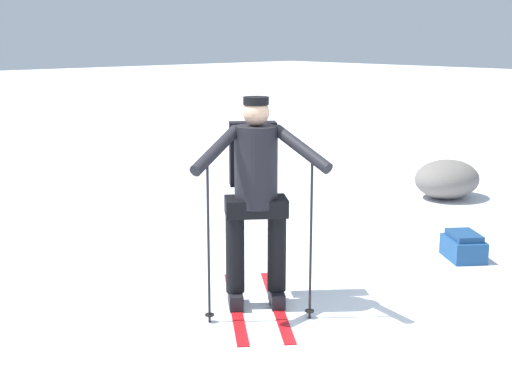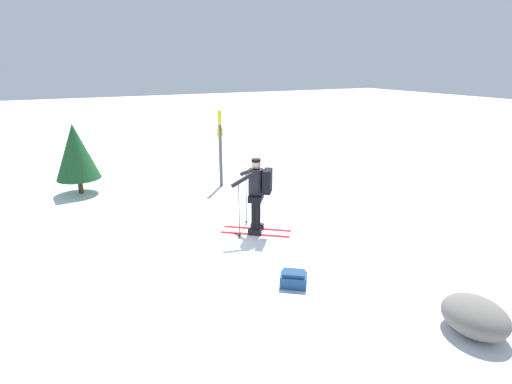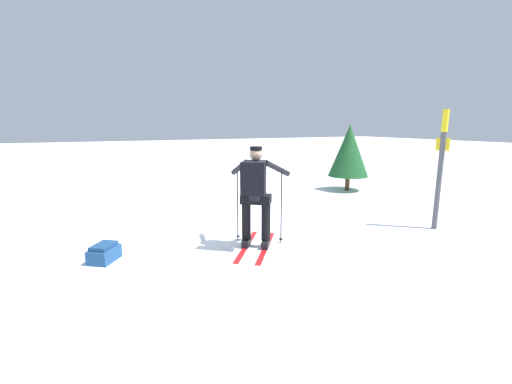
{
  "view_description": "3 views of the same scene",
  "coord_description": "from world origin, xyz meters",
  "views": [
    {
      "loc": [
        3.28,
        3.25,
        2.15
      ],
      "look_at": [
        -0.38,
        -0.77,
        0.95
      ],
      "focal_mm": 50.0,
      "sensor_mm": 36.0,
      "label": 1
    },
    {
      "loc": [
        -7.81,
        2.95,
        3.65
      ],
      "look_at": [
        -0.38,
        -0.77,
        0.95
      ],
      "focal_mm": 28.0,
      "sensor_mm": 36.0,
      "label": 2
    },
    {
      "loc": [
        -2.78,
        -5.72,
        2.04
      ],
      "look_at": [
        -0.38,
        -0.77,
        0.95
      ],
      "focal_mm": 24.0,
      "sensor_mm": 36.0,
      "label": 3
    }
  ],
  "objects": [
    {
      "name": "ground_plane",
      "position": [
        0.0,
        0.0,
        0.0
      ],
      "size": [
        80.0,
        80.0,
        0.0
      ],
      "primitive_type": "plane",
      "color": "white"
    },
    {
      "name": "skier",
      "position": [
        -0.4,
        -0.8,
        0.98
      ],
      "size": [
        1.31,
        1.5,
        1.69
      ],
      "color": "red",
      "rests_on": "ground_plane"
    },
    {
      "name": "dropped_backpack",
      "position": [
        -2.72,
        -0.32,
        0.13
      ],
      "size": [
        0.52,
        0.55,
        0.27
      ],
      "color": "navy",
      "rests_on": "ground_plane"
    },
    {
      "name": "trail_marker",
      "position": [
        3.25,
        -1.39,
        1.35
      ],
      "size": [
        0.13,
        0.22,
        2.31
      ],
      "color": "#4C4C51",
      "rests_on": "ground_plane"
    },
    {
      "name": "rock_boulder",
      "position": [
        -4.91,
        -1.94,
        0.26
      ],
      "size": [
        0.94,
        0.8,
        0.52
      ],
      "primitive_type": "ellipsoid",
      "color": "slate",
      "rests_on": "ground_plane"
    },
    {
      "name": "pine_tree",
      "position": [
        4.42,
        2.55,
        1.24
      ],
      "size": [
        1.22,
        1.22,
        2.04
      ],
      "color": "#4C331E",
      "rests_on": "ground_plane"
    }
  ]
}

